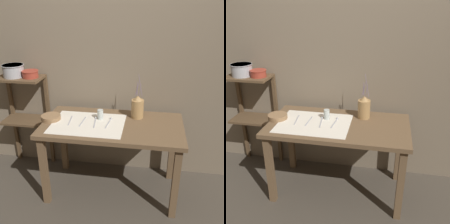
# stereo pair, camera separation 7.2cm
# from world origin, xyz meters

# --- Properties ---
(ground_plane) EXTENTS (12.00, 12.00, 0.00)m
(ground_plane) POSITION_xyz_m (0.00, 0.00, 0.00)
(ground_plane) COLOR #473F35
(stone_wall_back) EXTENTS (7.00, 0.06, 2.40)m
(stone_wall_back) POSITION_xyz_m (0.00, 0.45, 1.20)
(stone_wall_back) COLOR #7A6B56
(stone_wall_back) RESTS_ON ground_plane
(wooden_table) EXTENTS (1.31, 0.68, 0.76)m
(wooden_table) POSITION_xyz_m (0.00, 0.00, 0.65)
(wooden_table) COLOR brown
(wooden_table) RESTS_ON ground_plane
(wooden_shelf_unit) EXTENTS (0.47, 0.29, 1.09)m
(wooden_shelf_unit) POSITION_xyz_m (-1.00, 0.30, 0.75)
(wooden_shelf_unit) COLOR brown
(wooden_shelf_unit) RESTS_ON ground_plane
(linen_cloth) EXTENTS (0.67, 0.50, 0.00)m
(linen_cloth) POSITION_xyz_m (-0.22, -0.03, 0.76)
(linen_cloth) COLOR silver
(linen_cloth) RESTS_ON wooden_table
(pitcher_with_flowers) EXTENTS (0.12, 0.12, 0.44)m
(pitcher_with_flowers) POSITION_xyz_m (0.22, 0.18, 0.86)
(pitcher_with_flowers) COLOR #A87F4C
(pitcher_with_flowers) RESTS_ON wooden_table
(wooden_bowl) EXTENTS (0.19, 0.19, 0.04)m
(wooden_bowl) POSITION_xyz_m (-0.60, -0.00, 0.78)
(wooden_bowl) COLOR #8E6B47
(wooden_bowl) RESTS_ON wooden_table
(glass_tumbler_near) EXTENTS (0.06, 0.06, 0.09)m
(glass_tumbler_near) POSITION_xyz_m (-0.13, 0.08, 0.81)
(glass_tumbler_near) COLOR #B7C1BC
(glass_tumbler_near) RESTS_ON wooden_table
(fork_outer) EXTENTS (0.04, 0.20, 0.00)m
(fork_outer) POSITION_xyz_m (-0.41, -0.00, 0.76)
(fork_outer) COLOR #A8A8AD
(fork_outer) RESTS_ON wooden_table
(knife_center) EXTENTS (0.02, 0.20, 0.00)m
(knife_center) POSITION_xyz_m (-0.28, -0.01, 0.76)
(knife_center) COLOR #A8A8AD
(knife_center) RESTS_ON wooden_table
(spoon_outer) EXTENTS (0.04, 0.22, 0.02)m
(spoon_outer) POSITION_xyz_m (-0.17, 0.05, 0.76)
(spoon_outer) COLOR #A8A8AD
(spoon_outer) RESTS_ON wooden_table
(spoon_inner) EXTENTS (0.04, 0.22, 0.02)m
(spoon_inner) POSITION_xyz_m (-0.03, 0.05, 0.76)
(spoon_inner) COLOR #A8A8AD
(spoon_inner) RESTS_ON wooden_table
(metal_pot_large) EXTENTS (0.22, 0.22, 0.12)m
(metal_pot_large) POSITION_xyz_m (-1.06, 0.26, 1.16)
(metal_pot_large) COLOR #A8A8AD
(metal_pot_large) RESTS_ON wooden_shelf_unit
(metal_pot_small) EXTENTS (0.17, 0.17, 0.07)m
(metal_pot_small) POSITION_xyz_m (-0.88, 0.26, 1.13)
(metal_pot_small) COLOR #9E3828
(metal_pot_small) RESTS_ON wooden_shelf_unit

